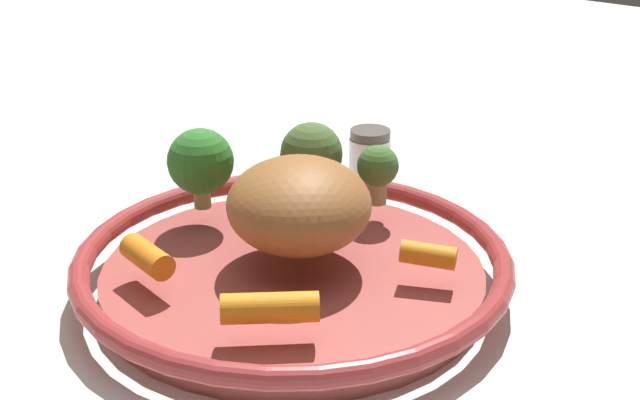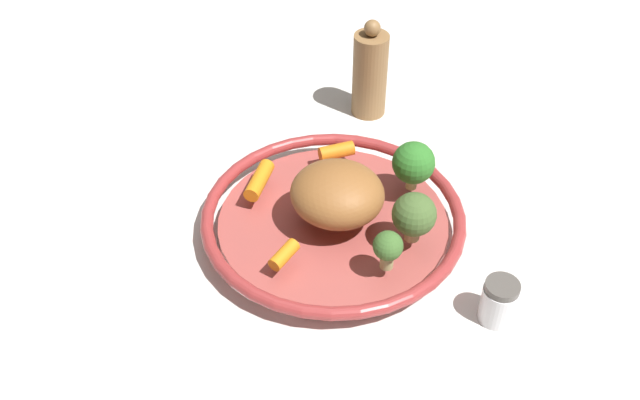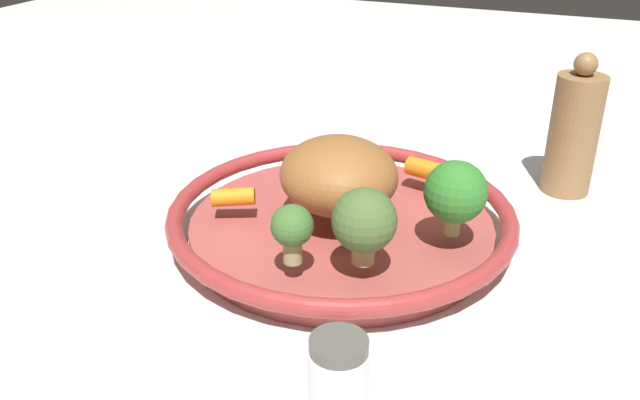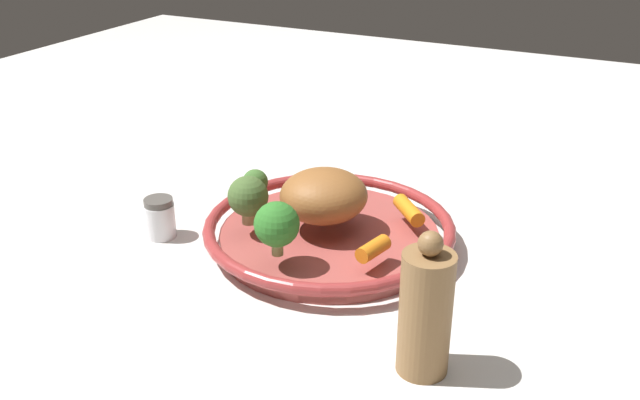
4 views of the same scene
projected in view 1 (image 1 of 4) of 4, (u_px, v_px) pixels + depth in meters
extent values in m
plane|color=silver|center=(293.00, 292.00, 0.76)|extent=(2.58, 2.58, 0.00)
cylinder|color=#A84C47|center=(293.00, 281.00, 0.75)|extent=(0.31, 0.31, 0.02)
torus|color=#9F3333|center=(293.00, 259.00, 0.75)|extent=(0.35, 0.35, 0.02)
ellipsoid|color=#945C2D|center=(294.00, 203.00, 0.74)|extent=(0.17, 0.17, 0.07)
cylinder|color=orange|center=(270.00, 308.00, 0.64)|extent=(0.06, 0.06, 0.02)
cylinder|color=orange|center=(428.00, 255.00, 0.72)|extent=(0.03, 0.05, 0.02)
cylinder|color=orange|center=(147.00, 257.00, 0.71)|extent=(0.03, 0.05, 0.02)
cylinder|color=tan|center=(312.00, 187.00, 0.84)|extent=(0.02, 0.02, 0.02)
sphere|color=#476430|center=(311.00, 154.00, 0.83)|extent=(0.06, 0.06, 0.06)
cylinder|color=tan|center=(380.00, 194.00, 0.82)|extent=(0.02, 0.02, 0.02)
sphere|color=#406A2D|center=(381.00, 167.00, 0.81)|extent=(0.04, 0.04, 0.04)
cylinder|color=#95AB66|center=(202.00, 197.00, 0.82)|extent=(0.02, 0.02, 0.02)
sphere|color=#307829|center=(200.00, 161.00, 0.80)|extent=(0.06, 0.06, 0.06)
cylinder|color=white|center=(370.00, 161.00, 0.96)|extent=(0.04, 0.04, 0.05)
cylinder|color=#56514C|center=(370.00, 134.00, 0.95)|extent=(0.04, 0.04, 0.01)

